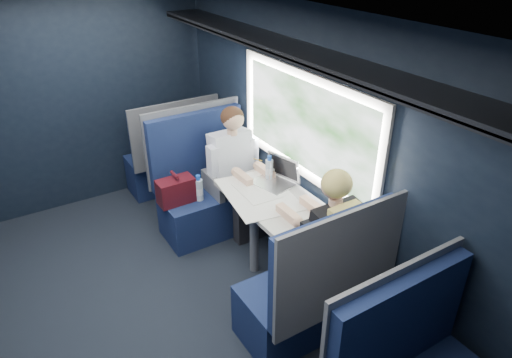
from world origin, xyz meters
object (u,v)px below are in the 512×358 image
seat_bay_near (206,191)px  bottle_small (269,169)px  seat_row_front (172,158)px  man (236,166)px  cup (272,172)px  laptop (278,176)px  seat_bay_far (312,293)px  table (269,204)px  woman (327,236)px

seat_bay_near → bottle_small: (0.37, -0.61, 0.42)m
seat_row_front → bottle_small: (0.35, -1.53, 0.44)m
man → cup: size_ratio=16.28×
seat_bay_near → laptop: bearing=-60.6°
laptop → seat_bay_far: bearing=-110.2°
table → man: man is taller
seat_bay_near → man: 0.43m
seat_bay_far → seat_row_front: seat_bay_far is taller
seat_bay_far → cup: bearing=70.6°
table → seat_row_front: seat_row_front is taller
bottle_small → cup: (0.06, 0.04, -0.06)m
woman → bottle_small: bearing=83.9°
seat_row_front → laptop: size_ratio=2.86×
laptop → cup: size_ratio=5.00×
seat_bay_near → seat_row_front: 0.93m
seat_bay_near → seat_row_front: size_ratio=1.09×
woman → bottle_small: 0.98m
man → table: bearing=-95.5°
table → seat_bay_far: 0.93m
seat_row_front → cup: (0.42, -1.49, 0.37)m
seat_row_front → cup: seat_row_front is taller
seat_bay_near → cup: 0.80m
table → seat_row_front: bearing=95.8°
woman → bottle_small: (0.10, 0.97, 0.12)m
man → cup: bearing=-67.2°
table → man: 0.70m
woman → bottle_small: size_ratio=5.54×
woman → seat_row_front: bearing=95.7°
seat_row_front → bottle_small: bearing=-77.0°
seat_row_front → laptop: seat_row_front is taller
bottle_small → cup: bottle_small is taller
woman → cup: (0.17, 1.01, 0.05)m
man → seat_bay_far: bearing=-99.0°
man → cup: 0.43m
seat_bay_near → seat_bay_far: bearing=-89.4°
seat_bay_far → seat_row_front: bearing=90.0°
seat_bay_near → woman: woman is taller
seat_bay_near → man: man is taller
cup → table: bearing=-127.3°
laptop → cup: bearing=76.6°
table → man: (0.07, 0.70, 0.06)m
man → laptop: size_ratio=3.26×
laptop → bottle_small: laptop is taller
laptop → seat_bay_near: bearing=119.4°
seat_bay_near → woman: (0.27, -1.58, 0.31)m
laptop → cup: (0.03, 0.14, -0.03)m
seat_bay_near → man: size_ratio=0.95×
seat_row_front → laptop: (0.38, -1.63, 0.40)m
table → seat_bay_near: seat_bay_near is taller
laptop → bottle_small: (-0.03, 0.10, 0.03)m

